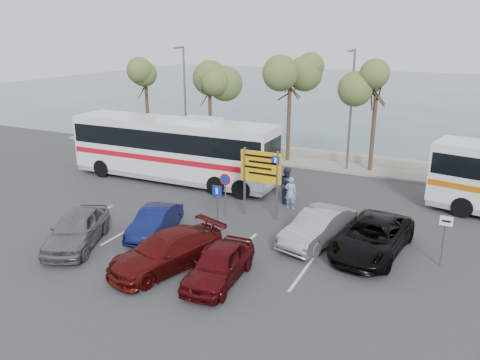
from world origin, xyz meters
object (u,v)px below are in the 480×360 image
at_px(coach_bus_left, 173,151).
at_px(car_silver_b, 318,227).
at_px(car_maroon, 167,251).
at_px(street_lamp_left, 184,94).
at_px(car_silver_a, 77,229).
at_px(direction_sign, 261,172).
at_px(car_red, 219,264).
at_px(car_blue, 155,222).
at_px(pedestrian_near, 291,193).
at_px(suv_black, 372,237).
at_px(street_lamp_right, 351,105).
at_px(pedestrian_far, 287,185).

relative_size(coach_bus_left, car_silver_b, 2.96).
bearing_deg(coach_bus_left, car_maroon, -57.79).
relative_size(street_lamp_left, car_silver_a, 1.72).
xyz_separation_m(direction_sign, car_red, (1.20, -6.70, -1.72)).
distance_m(car_blue, pedestrian_near, 7.55).
bearing_deg(car_blue, car_red, -38.82).
xyz_separation_m(car_blue, car_red, (4.80, -2.51, 0.06)).
bearing_deg(car_silver_a, car_silver_b, 3.82).
bearing_deg(car_blue, direction_sign, 38.08).
xyz_separation_m(car_red, car_silver_b, (2.40, 5.00, 0.05)).
height_order(direction_sign, suv_black, direction_sign).
xyz_separation_m(street_lamp_right, car_red, (-0.80, -17.02, -3.89)).
relative_size(coach_bus_left, car_silver_a, 2.93).
bearing_deg(car_red, car_blue, 148.87).
height_order(car_blue, car_silver_b, car_silver_b).
bearing_deg(pedestrian_near, street_lamp_right, -99.23).
distance_m(direction_sign, car_red, 7.02).
relative_size(street_lamp_right, car_blue, 2.04).
distance_m(car_maroon, car_red, 2.40).
distance_m(street_lamp_left, car_maroon, 20.02).
bearing_deg(pedestrian_far, direction_sign, 153.45).
relative_size(car_silver_a, car_silver_b, 1.01).
bearing_deg(suv_black, pedestrian_far, 148.30).
height_order(car_red, pedestrian_far, pedestrian_far).
distance_m(direction_sign, pedestrian_near, 2.56).
distance_m(street_lamp_left, coach_bus_left, 8.28).
xyz_separation_m(street_lamp_left, pedestrian_near, (12.00, -8.52, -3.70)).
xyz_separation_m(coach_bus_left, car_red, (8.70, -10.00, -1.25)).
height_order(suv_black, pedestrian_near, pedestrian_near).
relative_size(pedestrian_near, pedestrian_far, 0.89).
bearing_deg(car_red, suv_black, 42.69).
xyz_separation_m(street_lamp_left, car_maroon, (9.80, -17.02, -3.86)).
relative_size(car_blue, pedestrian_far, 1.95).
relative_size(car_silver_b, pedestrian_far, 2.28).
height_order(coach_bus_left, car_red, coach_bus_left).
bearing_deg(pedestrian_far, suv_black, -146.23).
distance_m(car_blue, car_maroon, 3.48).
bearing_deg(pedestrian_near, car_red, 88.81).
relative_size(direction_sign, car_red, 0.87).
xyz_separation_m(coach_bus_left, car_blue, (3.90, -7.49, -1.31)).
relative_size(street_lamp_left, suv_black, 1.48).
distance_m(coach_bus_left, car_silver_b, 12.23).
bearing_deg(pedestrian_far, car_blue, 132.33).
height_order(car_blue, pedestrian_far, pedestrian_far).
bearing_deg(street_lamp_right, pedestrian_near, -96.69).
distance_m(coach_bus_left, car_silver_a, 10.18).
bearing_deg(direction_sign, pedestrian_far, 80.91).
distance_m(street_lamp_left, car_red, 21.30).
xyz_separation_m(direction_sign, suv_black, (6.00, -1.70, -1.68)).
distance_m(street_lamp_left, pedestrian_near, 15.17).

